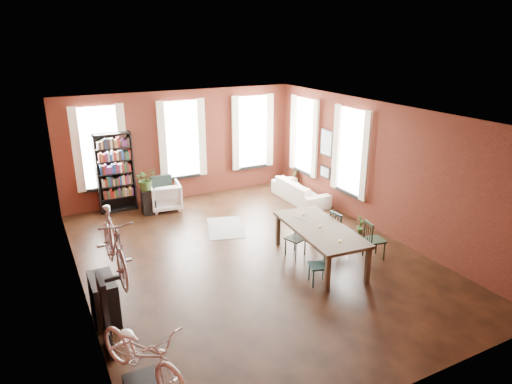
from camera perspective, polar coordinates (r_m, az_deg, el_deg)
room at (r=10.08m, az=-0.99°, el=4.41°), size 9.00×9.04×3.22m
dining_table at (r=9.97m, az=7.91°, el=-6.56°), size 1.29×2.49×0.82m
dining_chair_a at (r=9.17m, az=7.85°, el=-9.10°), size 0.45×0.45×0.78m
dining_chair_b at (r=10.21m, az=4.96°, el=-5.78°), size 0.47×0.47×0.82m
dining_chair_c at (r=10.37m, az=14.59°, el=-5.81°), size 0.47×0.47×0.87m
dining_chair_d at (r=10.63m, az=10.56°, el=-4.70°), size 0.45×0.45×0.92m
bookshelf at (r=13.10m, az=-17.18°, el=2.33°), size 1.00×0.32×2.20m
white_armchair at (r=13.04m, az=-11.29°, el=-0.36°), size 0.92×0.87×0.85m
cream_sofa at (r=13.52m, az=5.56°, el=0.56°), size 0.61×2.08×0.81m
striped_rug at (r=11.74m, az=-3.85°, el=-4.46°), size 1.28×1.62×0.01m
bike_trainer at (r=7.11m, az=-13.98°, el=-22.27°), size 0.48×0.48×0.14m
bike_wall_rack at (r=7.54m, az=-18.37°, el=-14.50°), size 0.16×0.60×1.30m
console_table at (r=8.44m, az=-18.45°, el=-12.60°), size 0.40×0.80×0.80m
plant_stand at (r=12.84m, az=-13.29°, el=-1.21°), size 0.36×0.36×0.69m
plant_by_sofa at (r=14.58m, az=4.65°, el=0.96°), size 0.58×0.79×0.32m
plant_small at (r=11.66m, az=12.85°, el=-4.67°), size 0.49×0.53×0.17m
bicycle_floor at (r=6.50m, az=-14.33°, el=-15.97°), size 0.94×1.11×1.78m
bicycle_hung at (r=6.89m, az=-17.61°, el=-3.75°), size 0.47×1.00×1.66m
plant_on_stand at (r=12.64m, az=-13.61°, el=1.29°), size 0.71×0.76×0.50m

